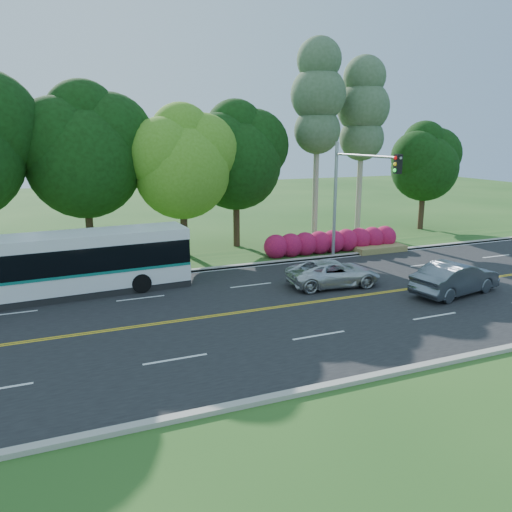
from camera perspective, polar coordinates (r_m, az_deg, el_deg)
name	(u,v)px	position (r m, az deg, el deg)	size (l,w,h in m)	color
ground	(290,306)	(22.31, 3.94, -5.69)	(120.00, 120.00, 0.00)	#204C19
road	(290,305)	(22.31, 3.94, -5.66)	(60.00, 14.00, 0.02)	black
curb_north	(236,266)	(28.60, -2.33, -1.16)	(60.00, 0.30, 0.15)	#A4A094
curb_south	(390,373)	(16.66, 15.03, -12.81)	(60.00, 0.30, 0.15)	#A4A094
grass_verge	(225,259)	(30.30, -3.52, -0.38)	(60.00, 4.00, 0.10)	#204C19
lane_markings	(288,305)	(22.27, 3.72, -5.66)	(57.60, 13.82, 0.00)	gold
tree_row	(125,146)	(31.31, -14.78, 12.01)	(44.70, 9.10, 13.84)	#331F16
bougainvillea_hedge	(336,242)	(32.37, 9.09, 1.59)	(9.50, 2.25, 1.50)	maroon
traffic_signal	(353,184)	(29.11, 11.02, 8.06)	(0.42, 6.10, 7.00)	#999DA2
transit_bus	(67,265)	(24.87, -20.76, -0.99)	(11.34, 3.14, 2.93)	white
sedan	(455,278)	(25.40, 21.82, -2.36)	(1.65, 4.74, 1.56)	#545C66
suv	(334,273)	(25.22, 8.86, -1.94)	(2.16, 4.69, 1.30)	silver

